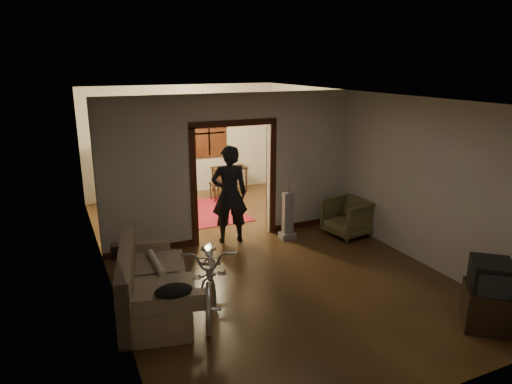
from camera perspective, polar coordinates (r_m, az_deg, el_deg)
floor at (r=8.46m, az=-0.85°, el=-7.33°), size 5.00×8.50×0.01m
ceiling at (r=7.79m, az=-0.94°, el=11.96°), size 5.00×8.50×0.01m
wall_back at (r=11.94m, az=-9.18°, el=6.40°), size 5.00×0.02×2.80m
wall_left at (r=7.40m, az=-18.91°, el=-0.15°), size 0.02×8.50×2.80m
wall_right at (r=9.27m, az=13.43°, el=3.42°), size 0.02×8.50×2.80m
partition_wall at (r=8.68m, az=-2.89°, el=3.00°), size 5.00×0.14×2.80m
door_casing at (r=8.75m, az=-2.86°, el=1.09°), size 1.74×0.20×2.32m
far_window at (r=12.08m, az=-5.94°, el=7.34°), size 0.98×0.06×1.28m
chandelier at (r=10.16m, az=-6.69°, el=10.24°), size 0.24×0.24×0.24m
light_switch at (r=9.08m, az=3.47°, el=2.60°), size 0.08×0.01×0.12m
sofa at (r=6.61m, az=-12.63°, el=-10.33°), size 1.29×2.14×0.92m
rolled_paper at (r=6.86m, az=-12.39°, el=-8.64°), size 0.10×0.83×0.10m
jacket at (r=5.72m, az=-10.27°, el=-12.05°), size 0.46×0.35×0.13m
bicycle at (r=6.46m, az=-5.71°, el=-9.92°), size 1.34×2.14×1.06m
armchair at (r=9.25m, az=11.39°, el=-3.15°), size 0.91×0.89×0.73m
tv_stand at (r=6.81m, az=26.84°, el=-12.73°), size 0.80×0.81×0.54m
crt_tv at (r=6.63m, az=27.29°, el=-9.56°), size 0.71×0.71×0.46m
vacuum at (r=8.87m, az=3.99°, el=-2.96°), size 0.32×0.27×0.95m
person at (r=8.59m, az=-3.34°, el=-0.30°), size 0.76×0.58×1.88m
oriental_rug at (r=10.60m, az=-6.24°, el=-2.48°), size 1.58×2.07×0.02m
locker at (r=11.29m, az=-14.60°, el=2.42°), size 0.84×0.51×1.60m
globe at (r=11.09m, az=-15.01°, el=8.16°), size 0.26×0.26×0.26m
desk at (r=12.14m, az=-3.32°, el=1.56°), size 0.91×0.54×0.66m
desk_chair at (r=11.36m, az=-4.70°, el=1.02°), size 0.41×0.41×0.85m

